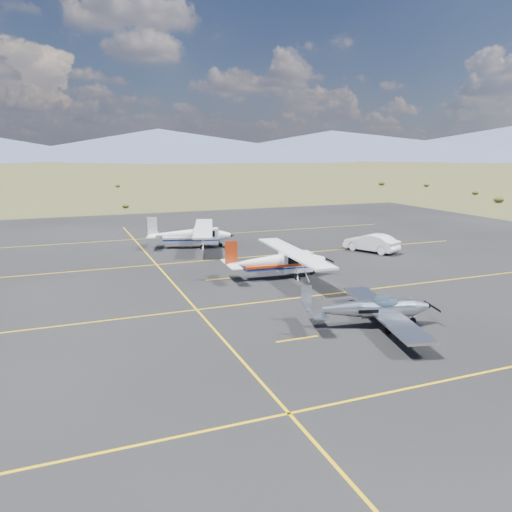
{
  "coord_description": "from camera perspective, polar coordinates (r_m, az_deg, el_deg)",
  "views": [
    {
      "loc": [
        -12.11,
        -21.68,
        7.97
      ],
      "look_at": [
        -1.08,
        6.2,
        1.6
      ],
      "focal_mm": 35.0,
      "sensor_mm": 36.0,
      "label": 1
    }
  ],
  "objects": [
    {
      "name": "sedan",
      "position": [
        40.86,
        13.04,
        1.49
      ],
      "size": [
        3.25,
        4.64,
        1.45
      ],
      "primitive_type": "imported",
      "rotation": [
        0.0,
        0.0,
        3.58
      ],
      "color": "white",
      "rests_on": "apron"
    },
    {
      "name": "aircraft_cessna",
      "position": [
        31.61,
        2.57,
        -0.51
      ],
      "size": [
        6.04,
        10.07,
        2.54
      ],
      "rotation": [
        0.0,
        0.0,
        -0.07
      ],
      "color": "white",
      "rests_on": "apron"
    },
    {
      "name": "aircraft_plain",
      "position": [
        41.75,
        -7.42,
        2.5
      ],
      "size": [
        6.92,
        10.21,
        2.6
      ],
      "rotation": [
        0.0,
        0.0,
        -0.29
      ],
      "color": "white",
      "rests_on": "apron"
    },
    {
      "name": "ground",
      "position": [
        26.08,
        7.28,
        -5.9
      ],
      "size": [
        1600.0,
        1600.0,
        0.0
      ],
      "primitive_type": "plane",
      "color": "#383D1C",
      "rests_on": "ground"
    },
    {
      "name": "aircraft_low_wing",
      "position": [
        23.63,
        13.07,
        -5.88
      ],
      "size": [
        5.95,
        8.14,
        1.77
      ],
      "rotation": [
        0.0,
        0.0,
        -0.24
      ],
      "color": "silver",
      "rests_on": "apron"
    },
    {
      "name": "apron",
      "position": [
        32.14,
        1.27,
        -2.37
      ],
      "size": [
        72.0,
        72.0,
        0.02
      ],
      "primitive_type": "cube",
      "color": "black",
      "rests_on": "ground"
    }
  ]
}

